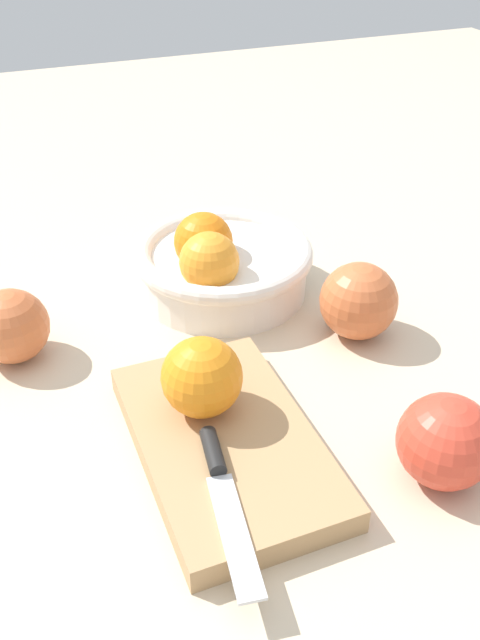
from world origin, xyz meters
TOP-DOWN VIEW (x-y plane):
  - ground_plane at (0.00, 0.00)m, footprint 2.40×2.40m
  - bowl at (-0.16, 0.08)m, footprint 0.20×0.20m
  - cutting_board at (0.08, -0.00)m, footprint 0.24×0.14m
  - orange_on_board at (0.05, -0.01)m, footprint 0.07×0.07m
  - knife at (0.14, -0.02)m, footprint 0.16×0.04m
  - apple_back_right at (0.17, 0.15)m, footprint 0.08×0.08m
  - apple_back_left at (-0.03, 0.19)m, footprint 0.08×0.08m
  - apple_front_left at (-0.12, -0.15)m, footprint 0.07×0.07m

SIDE VIEW (x-z plane):
  - ground_plane at x=0.00m, z-range 0.00..0.00m
  - cutting_board at x=0.08m, z-range 0.00..0.02m
  - knife at x=0.14m, z-range 0.02..0.04m
  - apple_front_left at x=-0.12m, z-range 0.00..0.07m
  - bowl at x=-0.16m, z-range -0.01..0.09m
  - apple_back_right at x=0.17m, z-range 0.00..0.08m
  - apple_back_left at x=-0.03m, z-range 0.00..0.08m
  - orange_on_board at x=0.05m, z-range 0.02..0.09m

